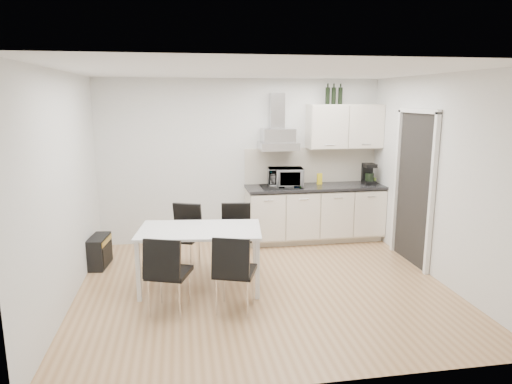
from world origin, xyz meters
TOP-DOWN VIEW (x-y plane):
  - ground at (0.00, 0.00)m, footprint 4.50×4.50m
  - wall_back at (0.00, 2.00)m, footprint 4.50×0.10m
  - wall_front at (0.00, -2.00)m, footprint 4.50×0.10m
  - wall_left at (-2.25, 0.00)m, footprint 0.10×4.00m
  - wall_right at (2.25, 0.00)m, footprint 0.10×4.00m
  - ceiling at (0.00, 0.00)m, footprint 4.50×4.50m
  - doorway at (2.21, 0.55)m, footprint 0.08×1.04m
  - kitchenette at (1.19, 1.73)m, footprint 2.22×0.64m
  - dining_table at (-0.77, 0.12)m, footprint 1.55×1.00m
  - chair_far_left at (-0.97, 0.78)m, footprint 0.60×0.63m
  - chair_far_right at (-0.26, 0.68)m, footprint 0.50×0.55m
  - chair_near_left at (-1.13, -0.48)m, footprint 0.58×0.62m
  - chair_near_right at (-0.42, -0.56)m, footprint 0.58×0.62m
  - guitar_amp at (-2.12, 1.07)m, footprint 0.28×0.54m
  - floor_speaker at (-0.24, 1.90)m, footprint 0.19×0.17m

SIDE VIEW (x-z plane):
  - ground at x=0.00m, z-range 0.00..0.00m
  - floor_speaker at x=-0.24m, z-range 0.00..0.28m
  - guitar_amp at x=-2.12m, z-range 0.00..0.43m
  - chair_far_left at x=-0.97m, z-range 0.00..0.88m
  - chair_far_right at x=-0.26m, z-range 0.00..0.88m
  - chair_near_left at x=-1.13m, z-range 0.00..0.88m
  - chair_near_right at x=-0.42m, z-range 0.00..0.88m
  - dining_table at x=-0.77m, z-range 0.30..1.05m
  - kitchenette at x=1.19m, z-range -0.43..2.09m
  - doorway at x=2.21m, z-range 0.00..2.10m
  - wall_back at x=0.00m, z-range 0.00..2.60m
  - wall_front at x=0.00m, z-range 0.00..2.60m
  - wall_left at x=-2.25m, z-range 0.00..2.60m
  - wall_right at x=2.25m, z-range 0.00..2.60m
  - ceiling at x=0.00m, z-range 2.60..2.60m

